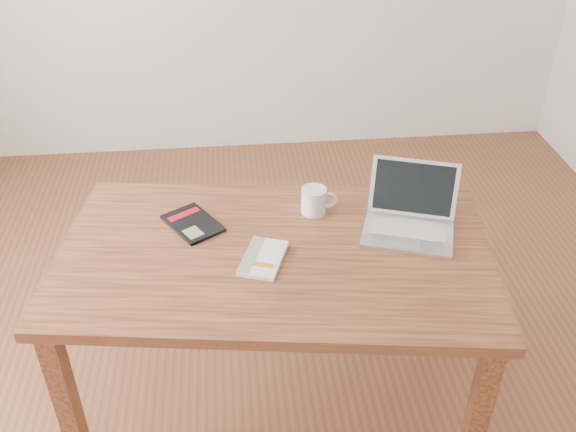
{
  "coord_description": "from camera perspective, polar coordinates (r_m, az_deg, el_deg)",
  "views": [
    {
      "loc": [
        -0.16,
        -1.87,
        2.06
      ],
      "look_at": [
        0.02,
        -0.11,
        0.85
      ],
      "focal_mm": 40.0,
      "sensor_mm": 36.0,
      "label": 1
    }
  ],
  "objects": [
    {
      "name": "desk",
      "position": [
        2.21,
        -1.14,
        -5.01
      ],
      "size": [
        1.56,
        1.03,
        0.75
      ],
      "rotation": [
        0.0,
        0.0,
        -0.14
      ],
      "color": "brown",
      "rests_on": "ground"
    },
    {
      "name": "laptop",
      "position": [
        2.28,
        10.78,
        -0.07
      ],
      "size": [
        0.38,
        0.37,
        0.21
      ],
      "rotation": [
        0.0,
        0.0,
        -0.33
      ],
      "color": "silver",
      "rests_on": "desk"
    },
    {
      "name": "room",
      "position": [
        2.0,
        -2.85,
        13.7
      ],
      "size": [
        4.04,
        4.04,
        2.7
      ],
      "color": "brown",
      "rests_on": "ground"
    },
    {
      "name": "coffee_mug",
      "position": [
        2.32,
        2.38,
        1.41
      ],
      "size": [
        0.13,
        0.09,
        0.1
      ],
      "rotation": [
        0.0,
        0.0,
        -0.01
      ],
      "color": "silver",
      "rests_on": "desk"
    },
    {
      "name": "white_guidebook",
      "position": [
        2.11,
        -2.23,
        -3.77
      ],
      "size": [
        0.18,
        0.23,
        0.02
      ],
      "rotation": [
        0.0,
        0.0,
        -0.34
      ],
      "color": "silver",
      "rests_on": "desk"
    },
    {
      "name": "black_guidebook",
      "position": [
        2.3,
        -8.48,
        -0.64
      ],
      "size": [
        0.24,
        0.26,
        0.01
      ],
      "rotation": [
        0.0,
        0.0,
        0.56
      ],
      "color": "black",
      "rests_on": "desk"
    }
  ]
}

